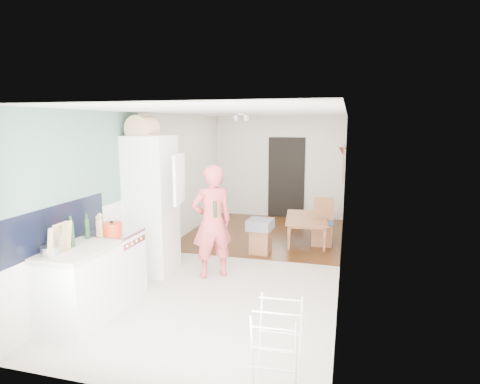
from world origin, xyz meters
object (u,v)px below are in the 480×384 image
at_px(person, 212,212).
at_px(drying_rack, 277,345).
at_px(dining_chair, 323,222).
at_px(dining_table, 307,231).
at_px(stool, 260,242).

xyz_separation_m(person, drying_rack, (1.41, -2.32, -0.63)).
xyz_separation_m(person, dining_chair, (1.53, 2.08, -0.56)).
relative_size(dining_table, dining_chair, 1.31).
height_order(dining_table, stool, stool).
xyz_separation_m(dining_table, stool, (-0.75, -0.97, 0.01)).
xyz_separation_m(dining_table, drying_rack, (0.18, -4.55, 0.18)).
relative_size(person, dining_table, 1.70).
bearing_deg(dining_table, person, 144.78).
distance_m(person, dining_table, 2.67).
bearing_deg(dining_chair, person, -126.07).
relative_size(stool, drying_rack, 0.58).
bearing_deg(stool, dining_table, 52.22).
bearing_deg(drying_rack, stool, 101.41).
relative_size(dining_chair, stool, 2.04).
bearing_deg(dining_chair, stool, -141.98).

